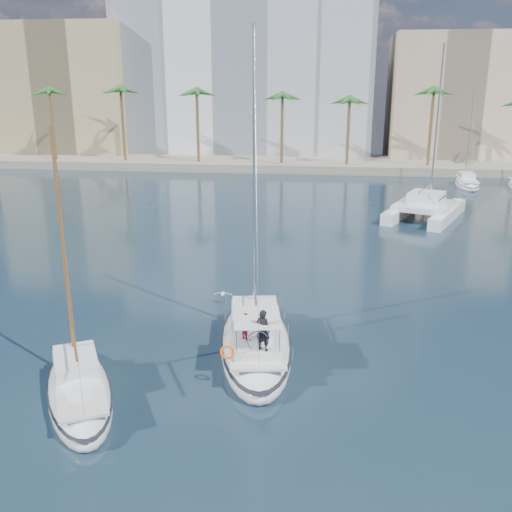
# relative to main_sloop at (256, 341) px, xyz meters

# --- Properties ---
(ground) EXTENTS (160.00, 160.00, 0.00)m
(ground) POSITION_rel_main_sloop_xyz_m (1.00, 2.47, -0.51)
(ground) COLOR black
(ground) RESTS_ON ground
(quay) EXTENTS (120.00, 14.00, 1.20)m
(quay) POSITION_rel_main_sloop_xyz_m (1.00, 63.47, 0.09)
(quay) COLOR gray
(quay) RESTS_ON ground
(building_modern) EXTENTS (42.00, 16.00, 28.00)m
(building_modern) POSITION_rel_main_sloop_xyz_m (-11.00, 75.47, 13.49)
(building_modern) COLOR white
(building_modern) RESTS_ON ground
(building_tan_left) EXTENTS (22.00, 14.00, 22.00)m
(building_tan_left) POSITION_rel_main_sloop_xyz_m (-41.00, 71.47, 10.49)
(building_tan_left) COLOR tan
(building_tan_left) RESTS_ON ground
(building_beige) EXTENTS (20.00, 14.00, 20.00)m
(building_beige) POSITION_rel_main_sloop_xyz_m (23.00, 72.47, 9.49)
(building_beige) COLOR #C4AB8C
(building_beige) RESTS_ON ground
(palm_left) EXTENTS (3.60, 3.60, 12.30)m
(palm_left) POSITION_rel_main_sloop_xyz_m (-33.00, 59.47, 9.77)
(palm_left) COLOR brown
(palm_left) RESTS_ON ground
(palm_centre) EXTENTS (3.60, 3.60, 12.30)m
(palm_centre) POSITION_rel_main_sloop_xyz_m (1.00, 59.47, 9.77)
(palm_centre) COLOR brown
(palm_centre) RESTS_ON ground
(main_sloop) EXTENTS (5.06, 11.23, 16.09)m
(main_sloop) POSITION_rel_main_sloop_xyz_m (0.00, 0.00, 0.00)
(main_sloop) COLOR white
(main_sloop) RESTS_ON ground
(small_sloop) EXTENTS (6.11, 8.47, 11.80)m
(small_sloop) POSITION_rel_main_sloop_xyz_m (-6.78, -5.37, -0.09)
(small_sloop) COLOR white
(small_sloop) RESTS_ON ground
(catamaran) EXTENTS (9.37, 12.32, 16.22)m
(catamaran) POSITION_rel_main_sloop_xyz_m (12.87, 30.77, 0.61)
(catamaran) COLOR white
(catamaran) RESTS_ON ground
(seagull) EXTENTS (1.16, 0.50, 0.21)m
(seagull) POSITION_rel_main_sloop_xyz_m (-2.68, 5.85, 0.16)
(seagull) COLOR silver
(seagull) RESTS_ON ground
(moored_yacht_a) EXTENTS (3.37, 9.52, 11.90)m
(moored_yacht_a) POSITION_rel_main_sloop_xyz_m (21.00, 49.47, -0.51)
(moored_yacht_a) COLOR white
(moored_yacht_a) RESTS_ON ground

